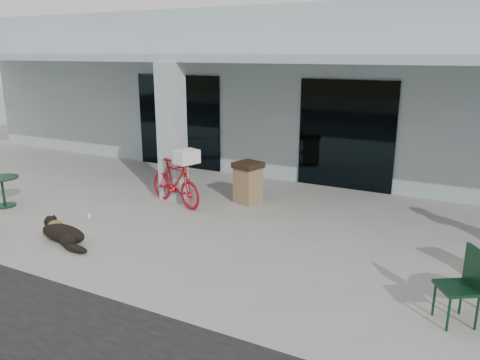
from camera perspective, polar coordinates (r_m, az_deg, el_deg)
The scene contains 13 objects.
ground at distance 8.61m, azimuth -8.74°, elevation -7.62°, with size 80.00×80.00×0.00m, color #A09E97.
building at distance 15.63m, azimuth 9.98°, elevation 11.13°, with size 22.00×7.00×4.50m, color #AEBFC5.
storefront_glass_left at distance 13.99m, azimuth -7.50°, elevation 7.05°, with size 2.80×0.06×2.70m, color black.
storefront_glass_right at distance 11.87m, azimuth 12.77°, elevation 5.33°, with size 2.40×0.06×2.70m, color black.
column at distance 10.83m, azimuth -8.30°, elevation 5.75°, with size 0.50×0.50×3.12m, color #AEBFC5.
overhang at distance 11.03m, azimuth 2.03°, elevation 14.68°, with size 22.00×2.80×0.18m, color #AEBFC5.
bicycle at distance 10.55m, azimuth -7.91°, elevation -0.30°, with size 0.49×1.72×1.03m, color #AE0E19.
laundry_basket at distance 10.04m, azimuth -6.54°, elevation 2.83°, with size 0.49×0.36×0.29m, color white.
dog at distance 9.07m, azimuth -20.76°, elevation -5.98°, with size 1.15×0.38×0.38m, color black, non-canonical shape.
cup_near_dog at distance 10.25m, azimuth -17.92°, elevation -4.17°, with size 0.07×0.07×0.09m, color white.
cafe_table_near at distance 11.64m, azimuth -26.91°, elevation -1.29°, with size 0.72×0.72×0.67m, color #133821, non-canonical shape.
cafe_chair_far_b at distance 6.58m, azimuth 24.98°, elevation -11.72°, with size 0.45×0.49×1.00m, color #133821, non-canonical shape.
trash_receptacle at distance 10.62m, azimuth 0.98°, elevation -0.31°, with size 0.55×0.55×0.94m, color olive, non-canonical shape.
Camera 1 is at (4.80, -6.33, 3.33)m, focal length 35.00 mm.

